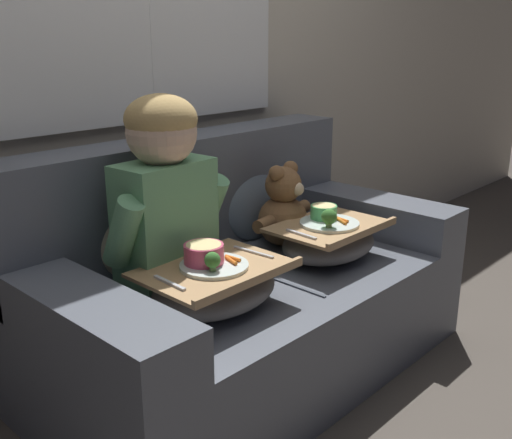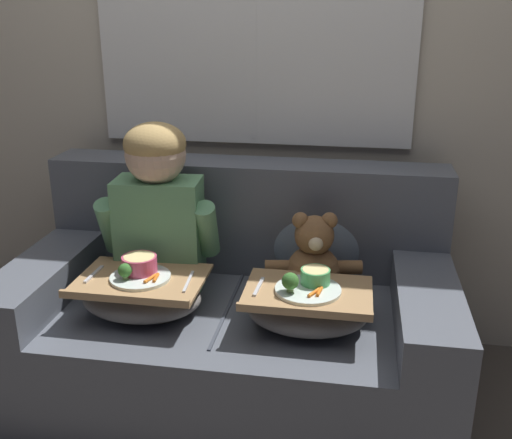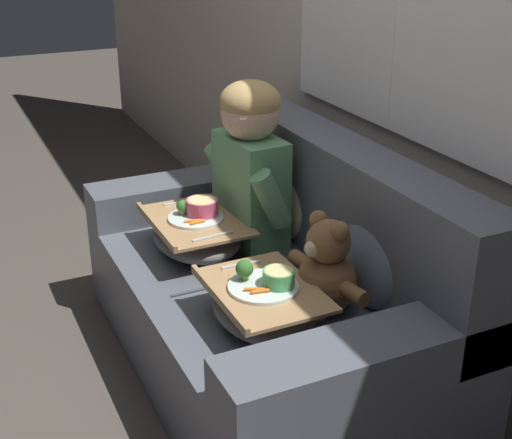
% 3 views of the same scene
% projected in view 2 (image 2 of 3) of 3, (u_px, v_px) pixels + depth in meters
% --- Properties ---
extents(ground_plane, '(14.00, 14.00, 0.00)m').
position_uv_depth(ground_plane, '(232.00, 391.00, 2.44)').
color(ground_plane, '#4C443D').
extents(wall_back_with_window, '(8.00, 0.08, 2.60)m').
position_uv_depth(wall_back_with_window, '(256.00, 48.00, 2.53)').
color(wall_back_with_window, beige).
rests_on(wall_back_with_window, ground_plane).
extents(couch, '(1.66, 0.93, 0.87)m').
position_uv_depth(couch, '(235.00, 315.00, 2.40)').
color(couch, '#565B66').
rests_on(couch, ground_plane).
extents(throw_pillow_behind_child, '(0.39, 0.19, 0.40)m').
position_uv_depth(throw_pillow_behind_child, '(174.00, 228.00, 2.55)').
color(throw_pillow_behind_child, '#C1B293').
rests_on(throw_pillow_behind_child, couch).
extents(throw_pillow_behind_teddy, '(0.39, 0.19, 0.41)m').
position_uv_depth(throw_pillow_behind_teddy, '(317.00, 237.00, 2.45)').
color(throw_pillow_behind_teddy, slate).
rests_on(throw_pillow_behind_teddy, couch).
extents(child_figure, '(0.48, 0.24, 0.67)m').
position_uv_depth(child_figure, '(158.00, 200.00, 2.32)').
color(child_figure, '#66A370').
rests_on(child_figure, couch).
extents(teddy_bear, '(0.38, 0.27, 0.35)m').
position_uv_depth(teddy_bear, '(313.00, 262.00, 2.29)').
color(teddy_bear, brown).
rests_on(teddy_bear, couch).
extents(lap_tray_child, '(0.46, 0.35, 0.21)m').
position_uv_depth(lap_tray_child, '(141.00, 293.00, 2.20)').
color(lap_tray_child, slate).
rests_on(lap_tray_child, child_figure).
extents(lap_tray_teddy, '(0.44, 0.33, 0.22)m').
position_uv_depth(lap_tray_teddy, '(307.00, 307.00, 2.10)').
color(lap_tray_teddy, slate).
rests_on(lap_tray_teddy, teddy_bear).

